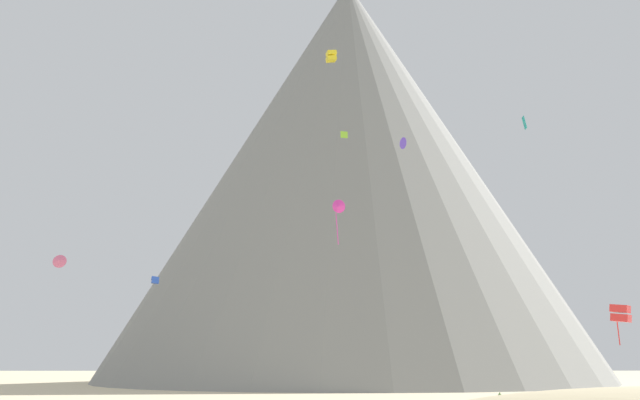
# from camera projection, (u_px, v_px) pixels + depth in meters

# --- Properties ---
(bush_ridge_crest) EXTENTS (1.54, 1.54, 1.09)m
(bush_ridge_crest) POSITION_uv_depth(u_px,v_px,m) (500.00, 400.00, 49.18)
(bush_ridge_crest) COLOR #668C4C
(bush_ridge_crest) RESTS_ON ground_plane
(rock_massif) EXTENTS (99.66, 99.66, 64.50)m
(rock_massif) POSITION_uv_depth(u_px,v_px,m) (344.00, 180.00, 114.88)
(rock_massif) COLOR gray
(rock_massif) RESTS_ON ground_plane
(kite_pink_low) EXTENTS (1.73, 1.74, 5.18)m
(kite_pink_low) POSITION_uv_depth(u_px,v_px,m) (386.00, 284.00, 86.50)
(kite_pink_low) COLOR pink
(kite_blue_low) EXTENTS (1.00, 0.97, 0.81)m
(kite_blue_low) POSITION_uv_depth(u_px,v_px,m) (155.00, 280.00, 79.20)
(kite_blue_low) COLOR blue
(kite_magenta_mid) EXTENTS (1.47, 1.16, 4.28)m
(kite_magenta_mid) POSITION_uv_depth(u_px,v_px,m) (338.00, 207.00, 69.66)
(kite_magenta_mid) COLOR #D1339E
(kite_teal_mid) EXTENTS (0.34, 0.69, 1.26)m
(kite_teal_mid) POSITION_uv_depth(u_px,v_px,m) (524.00, 123.00, 72.09)
(kite_teal_mid) COLOR teal
(kite_red_low) EXTENTS (1.79, 1.78, 3.05)m
(kite_red_low) POSITION_uv_depth(u_px,v_px,m) (621.00, 313.00, 55.32)
(kite_red_low) COLOR red
(kite_rainbow_low) EXTENTS (1.55, 0.75, 1.54)m
(kite_rainbow_low) POSITION_uv_depth(u_px,v_px,m) (59.00, 261.00, 80.77)
(kite_rainbow_low) COLOR #E5668C
(kite_lime_high) EXTENTS (0.76, 0.25, 0.75)m
(kite_lime_high) POSITION_uv_depth(u_px,v_px,m) (344.00, 135.00, 76.86)
(kite_lime_high) COLOR #8CD133
(kite_indigo_mid) EXTENTS (1.21, 1.30, 1.24)m
(kite_indigo_mid) POSITION_uv_depth(u_px,v_px,m) (402.00, 143.00, 76.46)
(kite_indigo_mid) COLOR #5138B2
(kite_yellow_high) EXTENTS (1.37, 1.33, 1.34)m
(kite_yellow_high) POSITION_uv_depth(u_px,v_px,m) (331.00, 56.00, 88.05)
(kite_yellow_high) COLOR yellow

